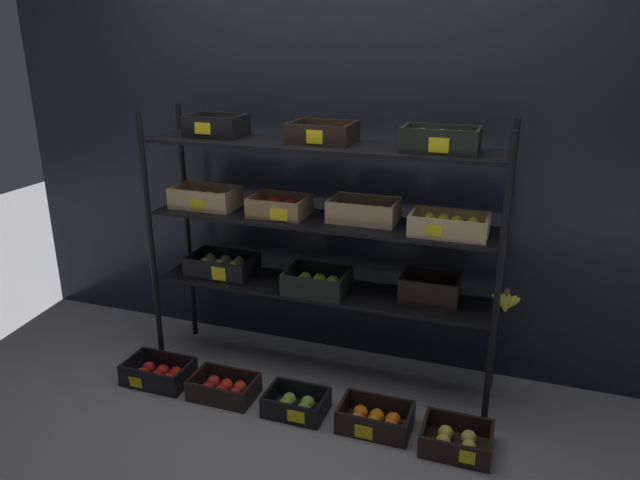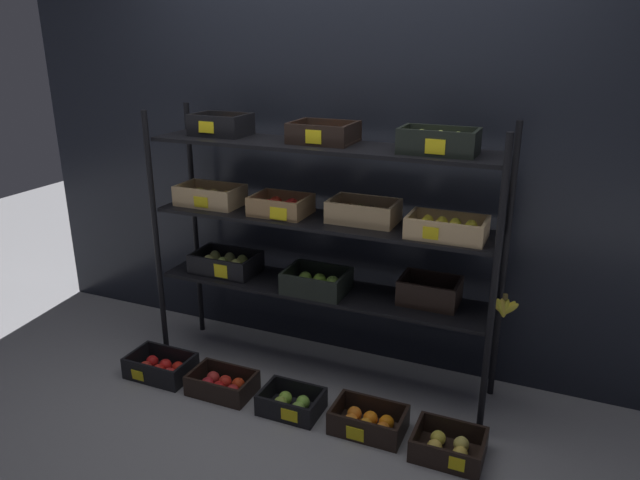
{
  "view_description": "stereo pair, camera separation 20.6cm",
  "coord_description": "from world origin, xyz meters",
  "px_view_note": "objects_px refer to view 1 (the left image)",
  "views": [
    {
      "loc": [
        0.99,
        -2.8,
        1.85
      ],
      "look_at": [
        0.0,
        0.0,
        0.81
      ],
      "focal_mm": 33.31,
      "sensor_mm": 36.0,
      "label": 1
    },
    {
      "loc": [
        1.18,
        -2.73,
        1.85
      ],
      "look_at": [
        0.0,
        0.0,
        0.81
      ],
      "focal_mm": 33.31,
      "sensor_mm": 36.0,
      "label": 2
    }
  ],
  "objects_px": {
    "display_rack": "(320,219)",
    "crate_ground_left_apple_red": "(224,389)",
    "crate_ground_apple_green": "(296,405)",
    "crate_ground_orange": "(375,420)",
    "crate_ground_apple_red": "(159,374)",
    "crate_ground_apple_gold": "(457,441)"
  },
  "relations": [
    {
      "from": "display_rack",
      "to": "crate_ground_orange",
      "type": "xyz_separation_m",
      "value": [
        0.42,
        -0.38,
        -0.88
      ]
    },
    {
      "from": "display_rack",
      "to": "crate_ground_orange",
      "type": "height_order",
      "value": "display_rack"
    },
    {
      "from": "crate_ground_apple_gold",
      "to": "crate_ground_apple_green",
      "type": "bearing_deg",
      "value": 178.83
    },
    {
      "from": "crate_ground_apple_red",
      "to": "crate_ground_orange",
      "type": "xyz_separation_m",
      "value": [
        1.25,
        -0.01,
        0.0
      ]
    },
    {
      "from": "display_rack",
      "to": "crate_ground_orange",
      "type": "bearing_deg",
      "value": -42.13
    },
    {
      "from": "crate_ground_apple_red",
      "to": "crate_ground_orange",
      "type": "distance_m",
      "value": 1.25
    },
    {
      "from": "crate_ground_apple_red",
      "to": "crate_ground_apple_gold",
      "type": "bearing_deg",
      "value": -1.03
    },
    {
      "from": "crate_ground_orange",
      "to": "crate_ground_apple_gold",
      "type": "bearing_deg",
      "value": -3.44
    },
    {
      "from": "display_rack",
      "to": "crate_ground_left_apple_red",
      "type": "xyz_separation_m",
      "value": [
        -0.41,
        -0.38,
        -0.89
      ]
    },
    {
      "from": "crate_ground_left_apple_red",
      "to": "crate_ground_apple_green",
      "type": "bearing_deg",
      "value": -0.87
    },
    {
      "from": "crate_ground_left_apple_red",
      "to": "crate_ground_apple_red",
      "type": "bearing_deg",
      "value": 179.06
    },
    {
      "from": "crate_ground_apple_red",
      "to": "crate_ground_apple_green",
      "type": "distance_m",
      "value": 0.83
    },
    {
      "from": "display_rack",
      "to": "crate_ground_apple_gold",
      "type": "xyz_separation_m",
      "value": [
        0.82,
        -0.41,
        -0.89
      ]
    },
    {
      "from": "crate_ground_apple_gold",
      "to": "crate_ground_left_apple_red",
      "type": "bearing_deg",
      "value": 178.93
    },
    {
      "from": "crate_ground_left_apple_red",
      "to": "crate_ground_apple_green",
      "type": "distance_m",
      "value": 0.42
    },
    {
      "from": "crate_ground_apple_red",
      "to": "crate_ground_left_apple_red",
      "type": "xyz_separation_m",
      "value": [
        0.41,
        -0.01,
        -0.0
      ]
    },
    {
      "from": "crate_ground_orange",
      "to": "crate_ground_left_apple_red",
      "type": "bearing_deg",
      "value": -179.93
    },
    {
      "from": "crate_ground_apple_red",
      "to": "crate_ground_orange",
      "type": "bearing_deg",
      "value": -0.26
    },
    {
      "from": "crate_ground_apple_green",
      "to": "display_rack",
      "type": "bearing_deg",
      "value": 91.24
    },
    {
      "from": "crate_ground_apple_green",
      "to": "crate_ground_orange",
      "type": "bearing_deg",
      "value": 1.02
    },
    {
      "from": "crate_ground_orange",
      "to": "crate_ground_apple_red",
      "type": "bearing_deg",
      "value": 179.74
    },
    {
      "from": "crate_ground_apple_green",
      "to": "crate_ground_orange",
      "type": "height_order",
      "value": "crate_ground_orange"
    }
  ]
}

